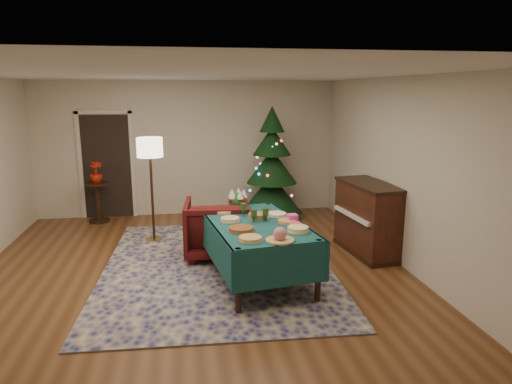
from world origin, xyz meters
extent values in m
plane|color=#593319|center=(0.00, 0.00, 0.00)|extent=(7.00, 7.00, 0.00)
plane|color=white|center=(0.00, 0.00, 2.70)|extent=(7.00, 7.00, 0.00)
plane|color=beige|center=(0.00, 3.50, 1.35)|extent=(6.00, 0.00, 6.00)
plane|color=beige|center=(0.00, -3.50, 1.35)|extent=(6.00, 0.00, 6.00)
plane|color=beige|center=(3.00, 0.00, 1.35)|extent=(0.00, 7.00, 7.00)
cube|color=black|center=(-1.60, 3.48, 1.02)|extent=(0.92, 0.02, 2.04)
cube|color=silver|center=(-2.10, 3.48, 1.05)|extent=(0.08, 0.04, 2.14)
cube|color=silver|center=(-1.10, 3.48, 1.05)|extent=(0.08, 0.04, 2.14)
cube|color=silver|center=(-1.60, 3.48, 2.10)|extent=(1.08, 0.04, 0.08)
cube|color=#161953|center=(0.34, 0.44, 0.01)|extent=(3.38, 4.33, 0.02)
cylinder|color=black|center=(0.47, -1.04, 0.39)|extent=(0.07, 0.07, 0.79)
cylinder|color=black|center=(0.20, 0.77, 0.39)|extent=(0.07, 0.07, 0.79)
cylinder|color=black|center=(1.45, -0.89, 0.39)|extent=(0.07, 0.07, 0.79)
cylinder|color=black|center=(1.18, 0.91, 0.39)|extent=(0.07, 0.07, 0.79)
cube|color=#134145|center=(0.82, -0.06, 0.77)|extent=(1.44, 2.14, 0.04)
cube|color=#134145|center=(0.68, 0.92, 0.54)|extent=(1.18, 0.20, 0.49)
cube|color=#134145|center=(0.97, -1.04, 0.54)|extent=(1.18, 0.20, 0.49)
cube|color=#134145|center=(1.39, 0.02, 0.54)|extent=(0.33, 2.01, 0.49)
cube|color=#134145|center=(0.26, -0.15, 0.54)|extent=(0.33, 2.01, 0.49)
cylinder|color=silver|center=(0.64, -0.80, 0.79)|extent=(0.32, 0.32, 0.01)
cylinder|color=tan|center=(0.64, -0.80, 0.82)|extent=(0.27, 0.27, 0.04)
cylinder|color=silver|center=(0.98, -0.87, 0.79)|extent=(0.34, 0.34, 0.01)
sphere|color=#CC727A|center=(0.98, -0.87, 0.88)|extent=(0.16, 0.16, 0.16)
cylinder|color=silver|center=(1.28, -0.55, 0.79)|extent=(0.31, 0.31, 0.01)
cylinder|color=#D8D172|center=(1.28, -0.55, 0.83)|extent=(0.26, 0.26, 0.05)
cylinder|color=silver|center=(0.58, -0.42, 0.79)|extent=(0.36, 0.36, 0.01)
cylinder|color=brown|center=(0.58, -0.42, 0.82)|extent=(0.30, 0.30, 0.04)
cylinder|color=silver|center=(1.23, -0.15, 0.79)|extent=(0.28, 0.28, 0.01)
cylinder|color=#B2844C|center=(1.23, -0.15, 0.82)|extent=(0.24, 0.24, 0.03)
cylinder|color=silver|center=(0.49, 0.03, 0.79)|extent=(0.29, 0.29, 0.01)
cylinder|color=#D8BF7F|center=(0.49, 0.03, 0.82)|extent=(0.25, 0.25, 0.04)
cylinder|color=silver|center=(0.88, 0.10, 0.79)|extent=(0.30, 0.30, 0.01)
cylinder|color=maroon|center=(0.88, 0.10, 0.83)|extent=(0.25, 0.25, 0.06)
cylinder|color=silver|center=(1.16, 0.21, 0.79)|extent=(0.31, 0.31, 0.01)
cylinder|color=#F2EACC|center=(1.16, 0.21, 0.82)|extent=(0.27, 0.27, 0.03)
cylinder|color=silver|center=(0.45, 0.45, 0.79)|extent=(0.26, 0.26, 0.01)
cylinder|color=tan|center=(0.45, 0.45, 0.82)|extent=(0.22, 0.22, 0.03)
cone|color=#2D471E|center=(0.71, 0.27, 0.84)|extent=(0.07, 0.07, 0.09)
cylinder|color=#2D471E|center=(0.71, 0.27, 0.92)|extent=(0.08, 0.08, 0.09)
cone|color=#2D471E|center=(0.96, -0.03, 0.84)|extent=(0.07, 0.07, 0.09)
cylinder|color=#2D471E|center=(0.96, -0.03, 0.92)|extent=(0.08, 0.08, 0.09)
cone|color=#2D471E|center=(0.80, -0.07, 0.84)|extent=(0.07, 0.07, 0.09)
cylinder|color=#2D471E|center=(0.80, -0.07, 0.92)|extent=(0.08, 0.08, 0.09)
cube|color=#E03E5E|center=(1.30, -0.31, 0.81)|extent=(0.18, 0.18, 0.04)
cube|color=#F443B1|center=(1.31, -0.12, 0.84)|extent=(0.14, 0.14, 0.11)
sphere|color=#1E4C1E|center=(0.67, 0.71, 0.89)|extent=(0.27, 0.27, 0.27)
cone|color=white|center=(0.77, 0.71, 1.02)|extent=(0.11, 0.11, 0.13)
cone|color=white|center=(0.70, 0.80, 1.02)|extent=(0.11, 0.11, 0.13)
cone|color=white|center=(0.60, 0.77, 1.02)|extent=(0.11, 0.11, 0.13)
cone|color=white|center=(0.60, 0.66, 1.02)|extent=(0.11, 0.11, 0.13)
cone|color=white|center=(0.70, 0.62, 1.02)|extent=(0.11, 0.11, 0.13)
sphere|color=#B20C0F|center=(0.77, 0.78, 0.94)|extent=(0.07, 0.07, 0.07)
sphere|color=#B20C0F|center=(0.61, 0.81, 0.94)|extent=(0.07, 0.07, 0.07)
sphere|color=#B20C0F|center=(0.58, 0.65, 0.94)|extent=(0.07, 0.07, 0.07)
sphere|color=#B20C0F|center=(0.74, 0.62, 0.94)|extent=(0.07, 0.07, 0.07)
imported|color=#4F1011|center=(0.37, 0.89, 0.49)|extent=(1.02, 0.96, 0.98)
cylinder|color=#A57F3F|center=(-0.63, 1.81, 0.02)|extent=(0.30, 0.30, 0.03)
cylinder|color=black|center=(-0.63, 1.81, 0.80)|extent=(0.04, 0.04, 1.59)
cylinder|color=#FFEABF|center=(-0.63, 1.81, 1.59)|extent=(0.42, 0.42, 0.32)
cylinder|color=black|center=(-1.75, 3.12, 0.02)|extent=(0.39, 0.39, 0.04)
cylinder|color=black|center=(-1.75, 3.12, 0.38)|extent=(0.09, 0.09, 0.71)
cylinder|color=black|center=(-1.75, 3.12, 0.76)|extent=(0.43, 0.43, 0.03)
imported|color=red|center=(-1.75, 3.12, 0.89)|extent=(0.23, 0.42, 0.23)
cylinder|color=black|center=(1.62, 2.90, 0.09)|extent=(0.13, 0.13, 0.18)
cone|color=black|center=(1.62, 2.90, 0.50)|extent=(1.26, 1.26, 0.77)
cone|color=black|center=(1.62, 2.90, 1.05)|extent=(1.03, 1.03, 0.66)
cone|color=black|center=(1.62, 2.90, 1.55)|extent=(0.78, 0.78, 0.55)
cone|color=black|center=(1.62, 2.90, 1.97)|extent=(0.50, 0.50, 0.50)
cube|color=black|center=(2.71, 0.65, 0.04)|extent=(0.71, 1.34, 0.07)
cube|color=black|center=(2.71, 0.65, 0.56)|extent=(0.69, 1.32, 1.05)
cube|color=black|center=(2.71, 0.65, 1.10)|extent=(0.73, 1.36, 0.05)
cube|color=white|center=(2.44, 0.62, 0.63)|extent=(0.23, 1.09, 0.05)
camera|label=1|loc=(-0.09, -5.80, 2.49)|focal=32.00mm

